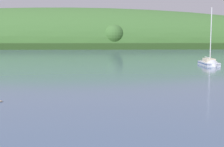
% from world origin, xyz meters
% --- Properties ---
extents(far_shoreline_hill, '(464.43, 112.12, 51.07)m').
position_xyz_m(far_shoreline_hill, '(-9.29, 202.36, 0.14)').
color(far_shoreline_hill, '#27431B').
rests_on(far_shoreline_hill, ground).
extents(sailboat_near_mooring, '(4.01, 9.45, 13.62)m').
position_xyz_m(sailboat_near_mooring, '(27.37, 60.65, 0.16)').
color(sailboat_near_mooring, '#ADB2BC').
rests_on(sailboat_near_mooring, ground).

